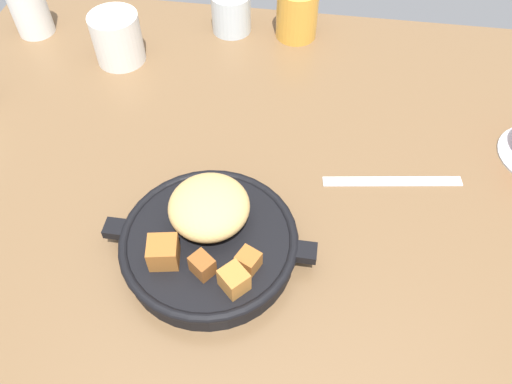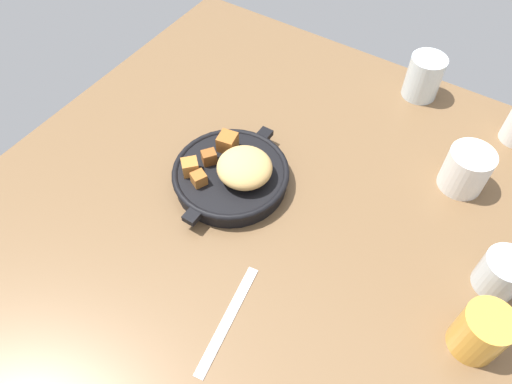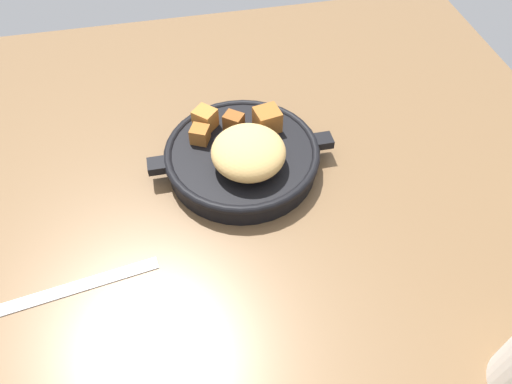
{
  "view_description": "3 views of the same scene",
  "coord_description": "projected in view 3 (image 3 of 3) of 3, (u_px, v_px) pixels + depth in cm",
  "views": [
    {
      "loc": [
        5.77,
        -38.84,
        54.12
      ],
      "look_at": [
        0.14,
        -0.61,
        5.75
      ],
      "focal_mm": 36.16,
      "sensor_mm": 36.0,
      "label": 1
    },
    {
      "loc": [
        39.84,
        27.85,
        69.58
      ],
      "look_at": [
        -0.89,
        1.52,
        6.72
      ],
      "focal_mm": 33.8,
      "sensor_mm": 36.0,
      "label": 2
    },
    {
      "loc": [
        3.01,
        39.48,
        49.89
      ],
      "look_at": [
        -4.73,
        2.63,
        4.96
      ],
      "focal_mm": 33.9,
      "sensor_mm": 36.0,
      "label": 3
    }
  ],
  "objects": [
    {
      "name": "butter_knife",
      "position": [
        77.0,
        287.0,
        0.56
      ],
      "size": [
        18.97,
        4.42,
        0.36
      ],
      "primitive_type": "cube",
      "rotation": [
        0.0,
        0.0,
        0.15
      ],
      "color": "silver",
      "rests_on": "ground_plane"
    },
    {
      "name": "cast_iron_skillet",
      "position": [
        243.0,
        155.0,
        0.66
      ],
      "size": [
        25.6,
        21.33,
        8.0
      ],
      "color": "black",
      "rests_on": "ground_plane"
    },
    {
      "name": "ground_plane",
      "position": [
        217.0,
        212.0,
        0.64
      ],
      "size": [
        108.16,
        95.6,
        2.4
      ],
      "primitive_type": "cube",
      "color": "brown"
    }
  ]
}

